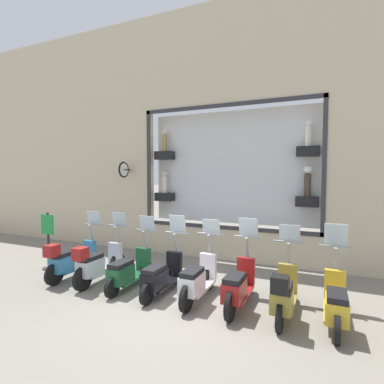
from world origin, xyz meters
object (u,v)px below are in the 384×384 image
scooter_black_4 (161,276)px  scooter_silver_6 (97,264)px  scooter_green_5 (128,271)px  scooter_red_2 (238,286)px  shop_sign_post (48,239)px  scooter_yellow_0 (336,303)px  scooter_olive_1 (284,294)px  scooter_white_3 (197,280)px  scooter_teal_7 (70,260)px

scooter_black_4 → scooter_silver_6: (-0.05, 1.73, 0.07)m
scooter_green_5 → scooter_red_2: bearing=-89.8°
scooter_silver_6 → shop_sign_post: 2.09m
scooter_yellow_0 → scooter_olive_1: bearing=94.2°
scooter_yellow_0 → scooter_white_3: size_ratio=0.99×
scooter_red_2 → scooter_teal_7: size_ratio=1.00×
scooter_olive_1 → scooter_silver_6: bearing=89.8°
scooter_yellow_0 → scooter_olive_1: scooter_yellow_0 is taller
scooter_yellow_0 → scooter_silver_6: bearing=90.6°
scooter_yellow_0 → scooter_white_3: (0.00, 2.60, 0.02)m
scooter_yellow_0 → shop_sign_post: bearing=87.7°
scooter_black_4 → scooter_teal_7: bearing=91.2°
scooter_olive_1 → scooter_green_5: (0.06, 3.46, -0.05)m
scooter_olive_1 → scooter_white_3: size_ratio=0.99×
scooter_silver_6 → shop_sign_post: bearing=80.3°
scooter_black_4 → scooter_silver_6: 1.73m
scooter_black_4 → scooter_teal_7: 2.60m
scooter_red_2 → scooter_white_3: size_ratio=1.00×
shop_sign_post → scooter_red_2: bearing=-93.0°
scooter_green_5 → scooter_teal_7: size_ratio=0.99×
scooter_olive_1 → scooter_white_3: scooter_white_3 is taller
scooter_black_4 → shop_sign_post: (0.30, 3.76, 0.43)m
scooter_olive_1 → scooter_teal_7: scooter_teal_7 is taller
shop_sign_post → scooter_silver_6: bearing=-99.7°
scooter_olive_1 → scooter_silver_6: 4.33m
scooter_black_4 → scooter_olive_1: bearing=-91.4°
scooter_white_3 → scooter_green_5: (-0.01, 1.73, -0.03)m
scooter_yellow_0 → scooter_black_4: (-0.00, 3.46, -0.01)m
scooter_white_3 → scooter_green_5: scooter_white_3 is taller
scooter_green_5 → scooter_silver_6: 0.87m
scooter_green_5 → scooter_olive_1: bearing=-91.0°
scooter_yellow_0 → scooter_teal_7: size_ratio=0.99×
scooter_yellow_0 → scooter_silver_6: size_ratio=0.99×
scooter_red_2 → shop_sign_post: (0.29, 5.49, 0.40)m
scooter_white_3 → scooter_teal_7: (-0.06, 3.46, 0.04)m
scooter_yellow_0 → shop_sign_post: scooter_yellow_0 is taller
scooter_red_2 → scooter_white_3: (-0.00, 0.87, -0.01)m
scooter_olive_1 → shop_sign_post: 6.38m
scooter_white_3 → scooter_silver_6: scooter_silver_6 is taller
scooter_white_3 → scooter_teal_7: size_ratio=1.00×
scooter_white_3 → shop_sign_post: 4.66m
scooter_white_3 → shop_sign_post: bearing=86.4°
scooter_green_5 → scooter_silver_6: bearing=93.2°
scooter_red_2 → scooter_silver_6: size_ratio=1.00×
scooter_white_3 → scooter_black_4: scooter_black_4 is taller
scooter_red_2 → scooter_black_4: scooter_red_2 is taller
scooter_yellow_0 → shop_sign_post: 7.25m
scooter_white_3 → shop_sign_post: size_ratio=1.14×
scooter_black_4 → scooter_teal_7: scooter_black_4 is taller
scooter_white_3 → scooter_green_5: bearing=90.3°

